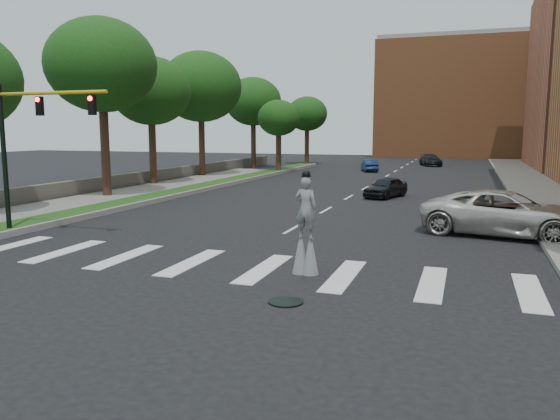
{
  "coord_description": "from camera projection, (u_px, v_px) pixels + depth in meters",
  "views": [
    {
      "loc": [
        7.23,
        -14.74,
        4.38
      ],
      "look_at": [
        1.34,
        2.38,
        1.7
      ],
      "focal_mm": 35.0,
      "sensor_mm": 36.0,
      "label": 1
    }
  ],
  "objects": [
    {
      "name": "tree_2",
      "position": [
        101.0,
        66.0,
        34.09
      ],
      "size": [
        6.89,
        6.89,
        11.3
      ],
      "color": "#362015",
      "rests_on": "ground"
    },
    {
      "name": "building_backdrop",
      "position": [
        463.0,
        100.0,
        86.47
      ],
      "size": [
        26.0,
        14.0,
        18.0
      ],
      "primitive_type": "cube",
      "color": "#B26438",
      "rests_on": "ground"
    },
    {
      "name": "car_far",
      "position": [
        431.0,
        160.0,
        66.21
      ],
      "size": [
        3.3,
        5.18,
        1.4
      ],
      "primitive_type": "imported",
      "rotation": [
        0.0,
        0.0,
        0.3
      ],
      "color": "black",
      "rests_on": "ground"
    },
    {
      "name": "tree_4",
      "position": [
        201.0,
        87.0,
        49.63
      ],
      "size": [
        7.49,
        7.49,
        11.42
      ],
      "color": "#362015",
      "rests_on": "ground"
    },
    {
      "name": "stilt_performer",
      "position": [
        306.0,
        232.0,
        16.53
      ],
      "size": [
        0.84,
        0.55,
        3.18
      ],
      "rotation": [
        0.0,
        0.0,
        3.05
      ],
      "color": "#362015",
      "rests_on": "ground"
    },
    {
      "name": "car_near",
      "position": [
        386.0,
        187.0,
        35.36
      ],
      "size": [
        2.75,
        4.21,
        1.33
      ],
      "primitive_type": "imported",
      "rotation": [
        0.0,
        0.0,
        -0.33
      ],
      "color": "black",
      "rests_on": "ground"
    },
    {
      "name": "ground_plane",
      "position": [
        214.0,
        273.0,
        16.76
      ],
      "size": [
        160.0,
        160.0,
        0.0
      ],
      "primitive_type": "plane",
      "color": "black",
      "rests_on": "ground"
    },
    {
      "name": "stone_wall",
      "position": [
        140.0,
        179.0,
        42.73
      ],
      "size": [
        0.5,
        56.0,
        1.1
      ],
      "primitive_type": "cube",
      "color": "#514D46",
      "rests_on": "ground"
    },
    {
      "name": "tree_3",
      "position": [
        151.0,
        91.0,
        41.89
      ],
      "size": [
        6.15,
        6.15,
        9.93
      ],
      "color": "#362015",
      "rests_on": "ground"
    },
    {
      "name": "grass_median",
      "position": [
        191.0,
        189.0,
        39.15
      ],
      "size": [
        2.0,
        60.0,
        0.25
      ],
      "primitive_type": "cube",
      "color": "#1B4212",
      "rests_on": "ground"
    },
    {
      "name": "sidewalk_left",
      "position": [
        59.0,
        206.0,
        30.77
      ],
      "size": [
        4.0,
        60.0,
        0.18
      ],
      "primitive_type": "cube",
      "color": "slate",
      "rests_on": "ground"
    },
    {
      "name": "sidewalk_right",
      "position": [
        550.0,
        195.0,
        36.11
      ],
      "size": [
        5.0,
        90.0,
        0.18
      ],
      "primitive_type": "cube",
      "color": "slate",
      "rests_on": "ground"
    },
    {
      "name": "suv_crossing",
      "position": [
        506.0,
        213.0,
        22.55
      ],
      "size": [
        7.23,
        4.42,
        1.87
      ],
      "primitive_type": "imported",
      "rotation": [
        0.0,
        0.0,
        1.36
      ],
      "color": "silver",
      "rests_on": "ground"
    },
    {
      "name": "car_mid",
      "position": [
        369.0,
        166.0,
        57.36
      ],
      "size": [
        2.49,
        4.01,
        1.25
      ],
      "primitive_type": "imported",
      "rotation": [
        0.0,
        0.0,
        3.47
      ],
      "color": "navy",
      "rests_on": "ground"
    },
    {
      "name": "tree_6",
      "position": [
        279.0,
        119.0,
        55.13
      ],
      "size": [
        4.27,
        4.27,
        7.36
      ],
      "color": "#362015",
      "rests_on": "ground"
    },
    {
      "name": "manhole",
      "position": [
        286.0,
        302.0,
        13.92
      ],
      "size": [
        0.9,
        0.9,
        0.04
      ],
      "primitive_type": "cylinder",
      "color": "black",
      "rests_on": "ground"
    },
    {
      "name": "tree_7",
      "position": [
        307.0,
        114.0,
        68.48
      ],
      "size": [
        5.08,
        5.08,
        8.5
      ],
      "color": "#362015",
      "rests_on": "ground"
    },
    {
      "name": "median_curb",
      "position": [
        204.0,
        190.0,
        38.81
      ],
      "size": [
        0.2,
        60.0,
        0.28
      ],
      "primitive_type": "cube",
      "color": "gray",
      "rests_on": "ground"
    },
    {
      "name": "tree_5",
      "position": [
        253.0,
        102.0,
        60.58
      ],
      "size": [
        6.28,
        6.28,
        10.13
      ],
      "color": "#362015",
      "rests_on": "ground"
    },
    {
      "name": "traffic_signal",
      "position": [
        26.0,
        135.0,
        22.11
      ],
      "size": [
        5.3,
        0.23,
        6.2
      ],
      "color": "black",
      "rests_on": "ground"
    }
  ]
}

